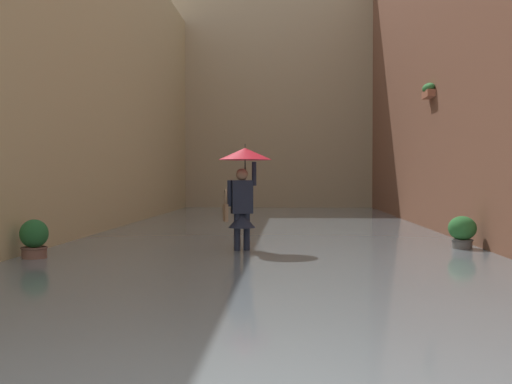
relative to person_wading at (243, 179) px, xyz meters
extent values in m
plane|color=#605B56|center=(-0.37, -3.74, -1.45)|extent=(60.00, 60.00, 0.00)
cube|color=slate|center=(-0.37, -3.74, -1.38)|extent=(9.03, 29.81, 0.14)
cube|color=brown|center=(-5.39, -3.74, 3.63)|extent=(1.80, 27.81, 10.16)
cube|color=#9E563D|center=(-4.39, -4.59, 2.15)|extent=(0.20, 0.70, 0.18)
ellipsoid|color=#387F3D|center=(-4.39, -4.59, 2.31)|extent=(0.28, 0.76, 0.24)
cube|color=tan|center=(4.64, -3.74, 2.72)|extent=(1.80, 27.81, 8.34)
cube|color=tan|center=(-0.37, -16.55, 4.00)|extent=(11.83, 1.80, 10.89)
cube|color=black|center=(0.11, 0.03, -1.40)|extent=(0.17, 0.26, 0.10)
cylinder|color=#1E2333|center=(0.11, 0.03, -0.99)|extent=(0.15, 0.15, 0.72)
cube|color=black|center=(-0.06, -0.02, -1.40)|extent=(0.17, 0.26, 0.10)
cylinder|color=#1E2333|center=(-0.06, -0.02, -0.99)|extent=(0.15, 0.15, 0.72)
cube|color=#1E2333|center=(0.03, 0.01, -0.33)|extent=(0.42, 0.31, 0.61)
cone|color=#1E2333|center=(0.03, 0.01, -0.75)|extent=(0.62, 0.62, 0.28)
sphere|color=#8C664C|center=(0.03, 0.01, 0.09)|extent=(0.22, 0.22, 0.22)
cylinder|color=#1E2333|center=(-0.20, -0.05, 0.10)|extent=(0.10, 0.10, 0.44)
cylinder|color=#1E2333|center=(0.25, 0.07, -0.26)|extent=(0.10, 0.10, 0.48)
cylinder|color=black|center=(-0.03, -0.01, 0.22)|extent=(0.02, 0.02, 0.49)
cone|color=red|center=(-0.03, -0.01, 0.47)|extent=(0.99, 0.99, 0.22)
cylinder|color=black|center=(-0.03, -0.01, 0.61)|extent=(0.01, 0.01, 0.08)
cube|color=#8C6B4C|center=(0.32, 0.11, -0.61)|extent=(0.13, 0.29, 0.32)
torus|color=#8C6B4C|center=(0.32, 0.11, -0.33)|extent=(0.10, 0.29, 0.30)
cylinder|color=#66605B|center=(-4.12, -0.52, -1.30)|extent=(0.37, 0.37, 0.29)
torus|color=#56524E|center=(-4.12, -0.52, -1.16)|extent=(0.41, 0.41, 0.04)
ellipsoid|color=#2D7033|center=(-4.12, -0.52, -0.93)|extent=(0.52, 0.52, 0.46)
cylinder|color=brown|center=(3.40, 1.26, -1.30)|extent=(0.40, 0.40, 0.31)
torus|color=brown|center=(3.40, 1.26, -1.14)|extent=(0.44, 0.44, 0.04)
ellipsoid|color=#23602D|center=(3.40, 1.26, -0.90)|extent=(0.47, 0.47, 0.48)
camera|label=1|loc=(-0.83, 11.17, 0.04)|focal=42.77mm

